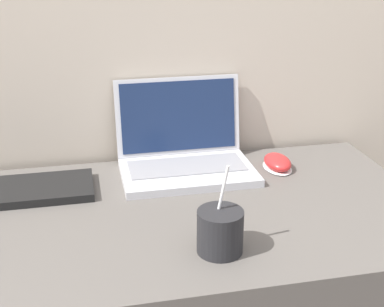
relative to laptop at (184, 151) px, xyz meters
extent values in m
cube|color=silver|center=(0.00, -0.05, -0.04)|extent=(0.34, 0.22, 0.02)
cube|color=gray|center=(0.00, -0.03, -0.03)|extent=(0.30, 0.12, 0.00)
cube|color=silver|center=(0.00, 0.08, 0.07)|extent=(0.34, 0.05, 0.21)
cube|color=#19284C|center=(0.00, 0.08, 0.07)|extent=(0.31, 0.04, 0.19)
cylinder|color=#232326|center=(-0.01, -0.41, -0.01)|extent=(0.09, 0.09, 0.09)
cylinder|color=black|center=(-0.01, -0.41, 0.03)|extent=(0.08, 0.08, 0.01)
cylinder|color=white|center=(-0.01, -0.40, 0.05)|extent=(0.03, 0.01, 0.15)
ellipsoid|color=white|center=(0.24, -0.05, -0.05)|extent=(0.07, 0.11, 0.01)
ellipsoid|color=red|center=(0.24, -0.05, -0.03)|extent=(0.07, 0.11, 0.04)
cube|color=black|center=(-0.46, -0.07, -0.04)|extent=(0.43, 0.16, 0.02)
camera|label=1|loc=(-0.26, -1.29, 0.52)|focal=50.00mm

